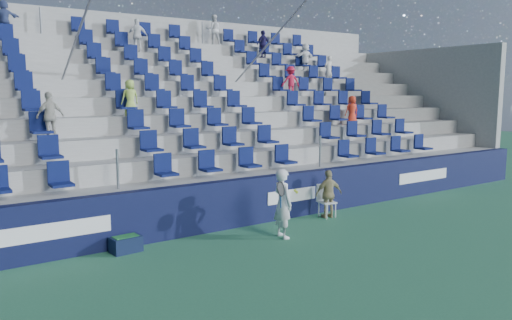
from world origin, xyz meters
The scene contains 7 objects.
ground centered at (0.00, 0.00, 0.00)m, with size 70.00×70.00×0.00m, color #31734D.
sponsor_wall centered at (0.00, 3.15, 0.60)m, with size 24.00×0.32×1.20m.
grandstand centered at (0.01, 8.24, 2.13)m, with size 24.00×8.17×6.63m.
tennis_player centered at (0.22, 1.73, 0.81)m, with size 0.69×0.65×1.62m.
line_judge_chair centered at (2.36, 2.64, 0.51)m, with size 0.45×0.46×0.89m.
line_judge centered at (2.36, 2.50, 0.65)m, with size 0.76×0.32×1.30m, color tan.
ball_bin centered at (-3.17, 2.75, 0.19)m, with size 0.65×0.46×0.35m.
Camera 1 is at (-6.65, -7.22, 3.37)m, focal length 35.00 mm.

